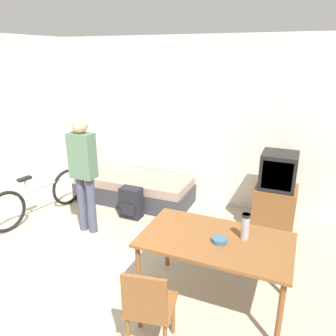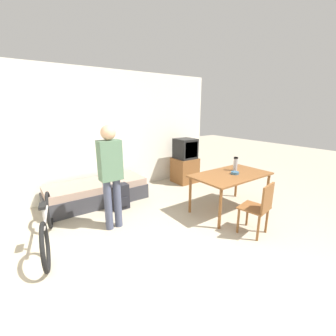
% 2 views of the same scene
% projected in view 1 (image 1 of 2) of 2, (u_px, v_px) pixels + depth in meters
% --- Properties ---
extents(wall_back, '(5.42, 0.06, 2.70)m').
position_uv_depth(wall_back, '(177.00, 121.00, 5.49)').
color(wall_back, silver).
rests_on(wall_back, ground_plane).
extents(daybed, '(1.99, 0.80, 0.44)m').
position_uv_depth(daybed, '(134.00, 189.00, 5.64)').
color(daybed, '#333338').
rests_on(daybed, ground_plane).
extents(tv, '(0.57, 0.54, 1.14)m').
position_uv_depth(tv, '(276.00, 194.00, 4.65)').
color(tv, brown).
rests_on(tv, ground_plane).
extents(dining_table, '(1.46, 0.84, 0.72)m').
position_uv_depth(dining_table, '(215.00, 245.00, 3.20)').
color(dining_table, brown).
rests_on(dining_table, ground_plane).
extents(wooden_chair, '(0.46, 0.46, 0.84)m').
position_uv_depth(wooden_chair, '(148.00, 307.00, 2.66)').
color(wooden_chair, brown).
rests_on(wooden_chair, ground_plane).
extents(bicycle, '(0.37, 1.69, 0.71)m').
position_uv_depth(bicycle, '(39.00, 198.00, 5.05)').
color(bicycle, black).
rests_on(bicycle, ground_plane).
extents(person_standing, '(0.34, 0.22, 1.66)m').
position_uv_depth(person_standing, '(83.00, 167.00, 4.43)').
color(person_standing, '#3D4256').
rests_on(person_standing, ground_plane).
extents(thermos_flask, '(0.08, 0.08, 0.27)m').
position_uv_depth(thermos_flask, '(245.00, 225.00, 3.13)').
color(thermos_flask, '#99999E').
rests_on(thermos_flask, dining_table).
extents(mate_bowl, '(0.14, 0.14, 0.05)m').
position_uv_depth(mate_bowl, '(219.00, 240.00, 3.11)').
color(mate_bowl, '#335670').
rests_on(mate_bowl, dining_table).
extents(backpack, '(0.33, 0.23, 0.49)m').
position_uv_depth(backpack, '(131.00, 203.00, 5.05)').
color(backpack, black).
rests_on(backpack, ground_plane).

